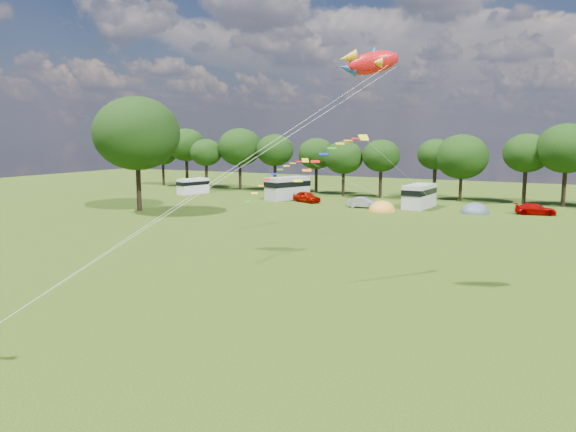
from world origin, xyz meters
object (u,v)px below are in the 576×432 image
at_px(big_tree, 137,134).
at_px(car_b, 363,203).
at_px(campervan_b, 287,187).
at_px(campervan_c, 419,195).
at_px(car_a, 307,197).
at_px(car_c, 535,209).
at_px(fish_kite, 368,63).
at_px(tent_orange, 382,211).
at_px(campervan_a, 193,186).
at_px(tent_greyblue, 475,213).

xyz_separation_m(big_tree, car_b, (22.53, 14.65, -8.37)).
xyz_separation_m(campervan_b, campervan_c, (18.46, -0.53, -0.11)).
bearing_deg(big_tree, campervan_c, 32.00).
distance_m(big_tree, car_a, 23.19).
xyz_separation_m(car_c, fish_kite, (-7.17, -36.63, 12.37)).
bearing_deg(tent_orange, car_b, 146.60).
distance_m(big_tree, car_c, 46.12).
distance_m(big_tree, tent_orange, 29.89).
distance_m(campervan_c, fish_kite, 38.84).
xyz_separation_m(car_c, campervan_a, (-47.54, 0.40, 0.61)).
height_order(campervan_b, tent_greyblue, campervan_b).
distance_m(car_b, tent_greyblue, 13.03).
distance_m(car_b, tent_orange, 3.65).
xyz_separation_m(car_a, tent_orange, (11.61, -3.91, -0.71)).
bearing_deg(big_tree, campervan_b, 61.20).
bearing_deg(campervan_a, car_b, -80.43).
bearing_deg(big_tree, campervan_a, 107.77).
bearing_deg(car_a, car_c, -63.34).
distance_m(car_a, campervan_b, 4.31).
bearing_deg(campervan_b, car_b, -84.08).
xyz_separation_m(campervan_c, tent_orange, (-3.04, -5.18, -1.52)).
relative_size(tent_orange, tent_greyblue, 0.98).
bearing_deg(campervan_a, tent_orange, -83.28).
distance_m(campervan_b, tent_orange, 16.53).
xyz_separation_m(car_c, campervan_c, (-13.11, 0.01, 0.91)).
distance_m(car_a, car_b, 8.83).
height_order(big_tree, car_a, big_tree).
xyz_separation_m(car_b, tent_orange, (3.00, -1.98, -0.63)).
distance_m(campervan_a, fish_kite, 56.03).
height_order(campervan_c, tent_greyblue, campervan_c).
relative_size(big_tree, campervan_a, 2.60).
distance_m(campervan_b, tent_greyblue, 25.53).
height_order(big_tree, tent_greyblue, big_tree).
xyz_separation_m(campervan_a, tent_orange, (31.39, -5.58, -1.22)).
xyz_separation_m(campervan_b, fish_kite, (24.41, -37.17, 11.35)).
bearing_deg(tent_orange, car_a, 161.38).
bearing_deg(car_a, car_b, -78.61).
xyz_separation_m(campervan_a, campervan_b, (15.97, 0.14, 0.40)).
xyz_separation_m(car_a, car_b, (8.61, -1.94, -0.08)).
xyz_separation_m(car_b, car_c, (19.16, 3.20, -0.02)).
relative_size(big_tree, car_a, 3.05).
relative_size(campervan_c, tent_greyblue, 1.71).
bearing_deg(campervan_c, tent_greyblue, -99.38).
bearing_deg(car_b, car_a, 71.29).
bearing_deg(big_tree, tent_greyblue, 24.34).
xyz_separation_m(car_b, campervan_c, (6.04, 3.20, 0.89)).
xyz_separation_m(car_b, campervan_b, (-12.42, 3.74, 1.00)).
distance_m(big_tree, fish_kite, 39.50).
bearing_deg(tent_greyblue, car_a, 178.57).
relative_size(car_b, campervan_b, 0.54).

